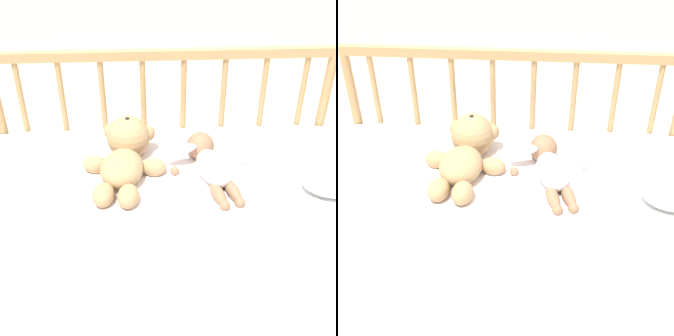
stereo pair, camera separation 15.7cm
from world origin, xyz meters
TOP-DOWN VIEW (x-y plane):
  - ground_plane at (0.00, 0.00)m, footprint 12.00×12.00m
  - crib_mattress at (0.00, 0.00)m, footprint 1.33×0.70m
  - crib_rail at (-0.00, 0.37)m, footprint 1.33×0.04m
  - blanket at (-0.01, 0.02)m, footprint 0.82×0.53m
  - teddy_bear at (-0.15, 0.09)m, footprint 0.30×0.41m
  - baby at (0.15, 0.05)m, footprint 0.30×0.37m

SIDE VIEW (x-z plane):
  - ground_plane at x=0.00m, z-range 0.00..0.00m
  - crib_mattress at x=0.00m, z-range 0.00..0.47m
  - blanket at x=-0.01m, z-range 0.47..0.47m
  - baby at x=0.15m, z-range 0.46..0.56m
  - teddy_bear at x=-0.15m, z-range 0.45..0.61m
  - crib_rail at x=0.00m, z-range 0.17..0.97m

